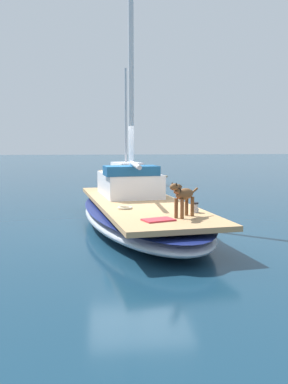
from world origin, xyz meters
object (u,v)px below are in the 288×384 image
(dog_brown, at_px, (183,196))
(deck_towel, at_px, (158,220))
(sailboat_main, at_px, (140,215))
(deck_winch, at_px, (195,208))
(coiled_rope, at_px, (125,208))
(moored_boat_far_astern, at_px, (130,172))

(dog_brown, height_order, deck_towel, dog_brown)
(sailboat_main, xyz_separation_m, deck_towel, (0.10, -2.49, 0.34))
(deck_winch, distance_m, deck_towel, 1.17)
(coiled_rope, bearing_deg, deck_winch, -24.81)
(coiled_rope, height_order, deck_towel, coiled_rope)
(dog_brown, xyz_separation_m, coiled_rope, (-1.03, 1.16, -0.40))
(dog_brown, xyz_separation_m, deck_towel, (-0.51, -0.27, -0.41))
(sailboat_main, relative_size, moored_boat_far_astern, 1.22)
(sailboat_main, relative_size, deck_winch, 35.79)
(dog_brown, bearing_deg, deck_winch, 56.02)
(dog_brown, bearing_deg, coiled_rope, 131.65)
(deck_towel, relative_size, moored_boat_far_astern, 0.09)
(coiled_rope, relative_size, deck_towel, 0.58)
(deck_towel, xyz_separation_m, moored_boat_far_astern, (0.55, 14.25, -0.17))
(sailboat_main, height_order, deck_towel, deck_towel)
(deck_winch, bearing_deg, coiled_rope, 155.19)
(deck_winch, xyz_separation_m, moored_boat_far_astern, (-0.31, 13.46, -0.25))
(sailboat_main, distance_m, deck_towel, 2.52)
(deck_winch, xyz_separation_m, deck_towel, (-0.86, -0.79, -0.08))
(sailboat_main, bearing_deg, deck_winch, -60.44)
(dog_brown, bearing_deg, sailboat_main, 105.43)
(sailboat_main, bearing_deg, coiled_rope, -111.51)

